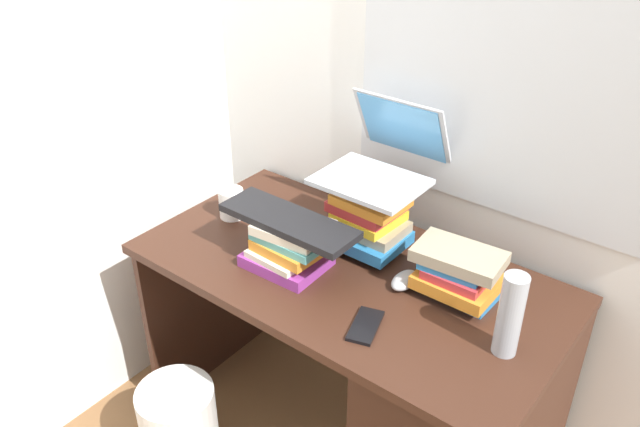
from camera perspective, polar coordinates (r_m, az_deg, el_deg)
wall_back at (r=1.94m, az=9.61°, el=14.08°), size 6.00×0.06×2.60m
wall_left at (r=2.22m, az=-15.90°, el=15.47°), size 0.05×6.00×2.60m
desk at (r=1.99m, az=9.45°, el=-16.27°), size 1.26×0.66×0.73m
book_stack_tall at (r=1.95m, az=4.31°, el=-0.40°), size 0.23×0.21×0.22m
book_stack_keyboard_riser at (r=1.89m, az=-2.66°, el=-2.86°), size 0.24×0.20×0.14m
book_stack_side at (r=1.82m, az=12.01°, el=-5.09°), size 0.25×0.18×0.14m
laptop at (r=1.93m, az=5.61°, el=4.81°), size 0.30×0.34×0.23m
keyboard at (r=1.84m, az=-2.76°, el=-0.64°), size 0.42×0.14×0.02m
computer_mouse at (r=1.85m, az=7.43°, el=-5.84°), size 0.06×0.10×0.04m
mug at (r=2.15m, az=-7.73°, el=0.89°), size 0.12×0.08×0.10m
water_bottle at (r=1.63m, az=16.34°, el=-8.56°), size 0.06×0.06×0.23m
cell_phone at (r=1.71m, az=4.01°, el=-9.79°), size 0.10×0.15×0.01m
wastebasket at (r=2.28m, az=-12.23°, el=-17.82°), size 0.25×0.25×0.32m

